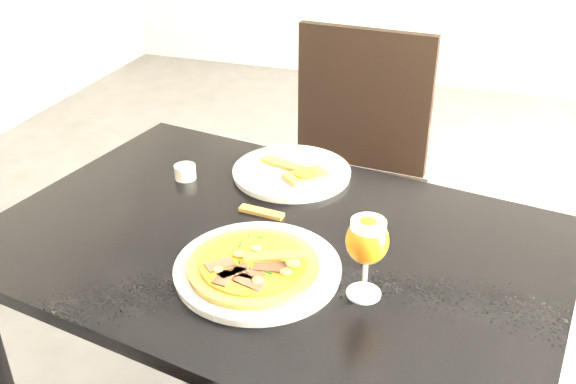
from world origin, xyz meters
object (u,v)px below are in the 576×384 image
(pizza, at_px, (254,264))
(beer_glass, at_px, (367,241))
(chair_far, at_px, (347,178))
(dining_table, at_px, (272,273))

(pizza, xyz_separation_m, beer_glass, (0.22, 0.01, 0.09))
(pizza, bearing_deg, chair_far, 90.88)
(dining_table, bearing_deg, pizza, -75.18)
(dining_table, height_order, chair_far, chair_far)
(chair_far, height_order, pizza, chair_far)
(chair_far, bearing_deg, dining_table, -85.80)
(chair_far, height_order, beer_glass, chair_far)
(dining_table, xyz_separation_m, beer_glass, (0.23, -0.12, 0.21))
(beer_glass, bearing_deg, pizza, -177.46)
(chair_far, xyz_separation_m, beer_glass, (0.23, -0.82, 0.32))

